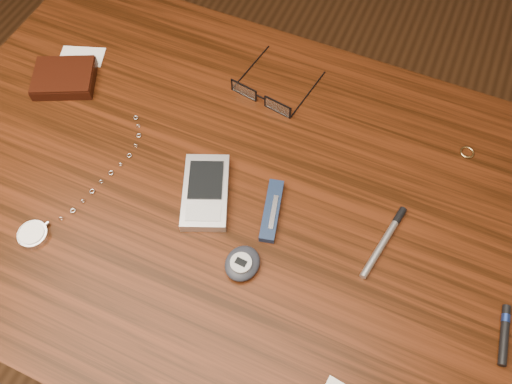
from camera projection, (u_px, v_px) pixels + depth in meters
ground at (237, 318)px, 1.42m from camera, size 3.80×3.80×0.00m
desk at (225, 216)px, 0.86m from camera, size 1.00×0.70×0.75m
wallet_and_card at (65, 77)px, 0.86m from camera, size 0.13×0.16×0.02m
eyeglasses at (263, 96)px, 0.84m from camera, size 0.14×0.14×0.03m
gold_ring at (467, 152)px, 0.80m from camera, size 0.03×0.03×0.00m
pocket_watch at (37, 231)px, 0.73m from camera, size 0.08×0.27×0.01m
pda_phone at (206, 192)px, 0.75m from camera, size 0.11×0.14×0.02m
pedometer at (242, 263)px, 0.70m from camera, size 0.05×0.06×0.02m
pocket_knife at (272, 210)px, 0.74m from camera, size 0.05×0.10×0.01m
silver_pen at (387, 236)px, 0.72m from camera, size 0.03×0.13×0.01m
black_blue_pen at (505, 333)px, 0.65m from camera, size 0.02×0.08×0.01m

